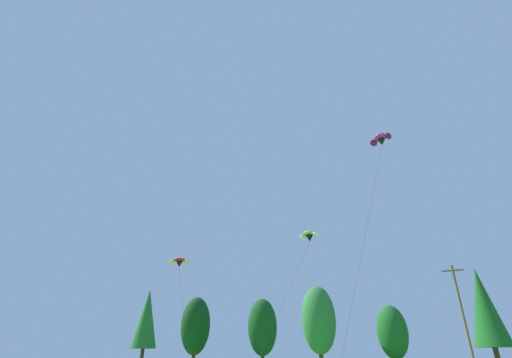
# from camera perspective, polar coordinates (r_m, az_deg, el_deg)

# --- Properties ---
(treeline_tree_a) EXTENTS (4.85, 4.85, 14.77)m
(treeline_tree_a) POSITION_cam_1_polar(r_m,az_deg,el_deg) (80.09, -16.82, -20.24)
(treeline_tree_a) COLOR #472D19
(treeline_tree_a) RESTS_ON ground_plane
(treeline_tree_b) EXTENTS (5.09, 5.09, 12.20)m
(treeline_tree_b) POSITION_cam_1_polar(r_m,az_deg,el_deg) (69.69, -9.48, -21.77)
(treeline_tree_b) COLOR #472D19
(treeline_tree_b) RESTS_ON ground_plane
(treeline_tree_c) EXTENTS (4.94, 4.94, 11.62)m
(treeline_tree_c) POSITION_cam_1_polar(r_m,az_deg,el_deg) (66.69, 1.01, -22.21)
(treeline_tree_c) COLOR #472D19
(treeline_tree_c) RESTS_ON ground_plane
(treeline_tree_d) EXTENTS (5.21, 5.21, 12.65)m
(treeline_tree_d) POSITION_cam_1_polar(r_m,az_deg,el_deg) (60.88, 9.82, -20.92)
(treeline_tree_d) COLOR #472D19
(treeline_tree_d) RESTS_ON ground_plane
(treeline_tree_e) EXTENTS (4.35, 4.35, 9.44)m
(treeline_tree_e) POSITION_cam_1_polar(r_m,az_deg,el_deg) (60.81, 20.66, -21.58)
(treeline_tree_e) COLOR #472D19
(treeline_tree_e) RESTS_ON ground_plane
(treeline_tree_f) EXTENTS (4.65, 4.65, 13.87)m
(treeline_tree_f) POSITION_cam_1_polar(r_m,az_deg,el_deg) (61.28, 32.23, -16.58)
(treeline_tree_f) COLOR #472D19
(treeline_tree_f) RESTS_ON ground_plane
(utility_pole) EXTENTS (2.20, 0.26, 11.83)m
(utility_pole) POSITION_cam_1_polar(r_m,az_deg,el_deg) (46.86, 29.88, -18.46)
(utility_pole) COLOR brown
(utility_pole) RESTS_ON ground_plane
(parafoil_kite_high_red_yellow) EXTENTS (8.40, 8.41, 10.36)m
(parafoil_kite_high_red_yellow) POSITION_cam_1_polar(r_m,az_deg,el_deg) (40.00, -11.95, -12.65)
(parafoil_kite_high_red_yellow) COLOR red
(parafoil_kite_mid_lime_white) EXTENTS (2.70, 18.72, 13.74)m
(parafoil_kite_mid_lime_white) POSITION_cam_1_polar(r_m,az_deg,el_deg) (41.77, 8.34, -8.81)
(parafoil_kite_mid_lime_white) COLOR #93D633
(parafoil_kite_far_magenta) EXTENTS (5.56, 10.60, 21.90)m
(parafoil_kite_far_magenta) POSITION_cam_1_polar(r_m,az_deg,el_deg) (39.22, 19.03, 5.86)
(parafoil_kite_far_magenta) COLOR #D12893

